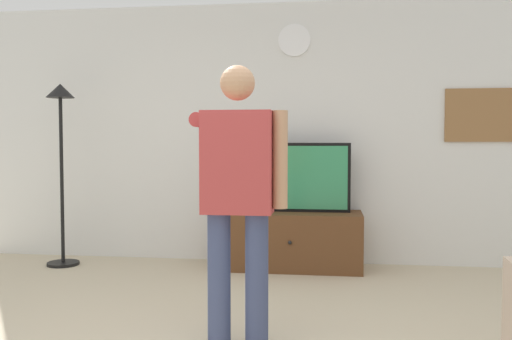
{
  "coord_description": "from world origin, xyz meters",
  "views": [
    {
      "loc": [
        0.6,
        -2.77,
        1.25
      ],
      "look_at": [
        0.07,
        1.2,
        1.05
      ],
      "focal_mm": 38.23,
      "sensor_mm": 36.0,
      "label": 1
    }
  ],
  "objects_px": {
    "person_standing_nearer_lamp": "(238,189)",
    "wall_clock": "(294,40)",
    "television": "(292,177)",
    "tv_stand": "(292,240)",
    "framed_picture": "(480,115)",
    "floor_lamp": "(61,136)"
  },
  "relations": [
    {
      "from": "person_standing_nearer_lamp",
      "to": "wall_clock",
      "type": "bearing_deg",
      "value": 85.65
    },
    {
      "from": "television",
      "to": "tv_stand",
      "type": "bearing_deg",
      "value": -90.0
    },
    {
      "from": "television",
      "to": "framed_picture",
      "type": "height_order",
      "value": "framed_picture"
    },
    {
      "from": "tv_stand",
      "to": "wall_clock",
      "type": "height_order",
      "value": "wall_clock"
    },
    {
      "from": "television",
      "to": "wall_clock",
      "type": "distance_m",
      "value": 1.42
    },
    {
      "from": "person_standing_nearer_lamp",
      "to": "floor_lamp",
      "type": "bearing_deg",
      "value": 137.23
    },
    {
      "from": "person_standing_nearer_lamp",
      "to": "tv_stand",
      "type": "bearing_deg",
      "value": 85.07
    },
    {
      "from": "tv_stand",
      "to": "framed_picture",
      "type": "bearing_deg",
      "value": 9.1
    },
    {
      "from": "framed_picture",
      "to": "floor_lamp",
      "type": "distance_m",
      "value": 4.2
    },
    {
      "from": "framed_picture",
      "to": "television",
      "type": "bearing_deg",
      "value": -172.31
    },
    {
      "from": "framed_picture",
      "to": "person_standing_nearer_lamp",
      "type": "xyz_separation_m",
      "value": [
        -2.03,
        -2.44,
        -0.55
      ]
    },
    {
      "from": "television",
      "to": "floor_lamp",
      "type": "distance_m",
      "value": 2.38
    },
    {
      "from": "television",
      "to": "wall_clock",
      "type": "bearing_deg",
      "value": 90.0
    },
    {
      "from": "television",
      "to": "floor_lamp",
      "type": "bearing_deg",
      "value": -174.93
    },
    {
      "from": "television",
      "to": "wall_clock",
      "type": "height_order",
      "value": "wall_clock"
    },
    {
      "from": "floor_lamp",
      "to": "television",
      "type": "bearing_deg",
      "value": 5.07
    },
    {
      "from": "tv_stand",
      "to": "wall_clock",
      "type": "distance_m",
      "value": 2.04
    },
    {
      "from": "television",
      "to": "floor_lamp",
      "type": "relative_size",
      "value": 0.62
    },
    {
      "from": "tv_stand",
      "to": "person_standing_nearer_lamp",
      "type": "bearing_deg",
      "value": -94.93
    },
    {
      "from": "wall_clock",
      "to": "framed_picture",
      "type": "bearing_deg",
      "value": 0.16
    },
    {
      "from": "television",
      "to": "person_standing_nearer_lamp",
      "type": "distance_m",
      "value": 2.2
    },
    {
      "from": "television",
      "to": "framed_picture",
      "type": "bearing_deg",
      "value": 7.69
    }
  ]
}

